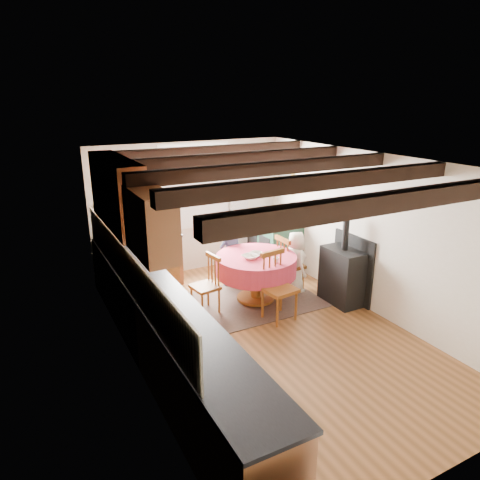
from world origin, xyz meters
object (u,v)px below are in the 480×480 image
chair_left (205,285)px  child_far (231,256)px  child_right (295,262)px  aga_range (274,241)px  chair_near (280,287)px  cast_iron_stove (343,261)px  cup (276,260)px  dining_table (256,278)px  chair_right (290,263)px

chair_left → child_far: bearing=124.0°
child_far → child_right: (0.85, -0.71, -0.03)m
child_right → aga_range: bearing=-6.8°
chair_near → cast_iron_stove: cast_iron_stove is taller
cast_iron_stove → cup: bearing=165.3°
chair_near → cup: size_ratio=10.81×
dining_table → cast_iron_stove: 1.40m
child_right → cup: bearing=130.0°
chair_near → cup: bearing=61.4°
cast_iron_stove → cup: (-1.07, 0.28, 0.12)m
cup → chair_right: bearing=39.0°
dining_table → cast_iron_stove: bearing=-29.9°
child_right → cup: 0.82m
dining_table → child_right: child_right is taller
chair_right → aga_range: bearing=-20.2°
chair_near → cup: chair_near is taller
dining_table → child_far: bearing=97.0°
chair_left → chair_right: chair_right is taller
chair_right → aga_range: 1.16m
chair_left → child_far: size_ratio=0.82×
aga_range → cup: size_ratio=11.21×
dining_table → cast_iron_stove: (1.18, -0.68, 0.31)m
dining_table → chair_left: bearing=179.3°
chair_near → chair_right: size_ratio=1.07×
aga_range → child_far: (-1.16, -0.47, 0.06)m
dining_table → child_far: child_far is taller
dining_table → chair_left: size_ratio=1.41×
chair_right → chair_left: bearing=90.8°
aga_range → child_right: (-0.31, -1.18, 0.03)m
chair_near → chair_right: chair_near is taller
child_right → dining_table: bearing=98.7°
chair_left → aga_range: bearing=113.1°
chair_left → cup: chair_left is taller
child_right → chair_near: bearing=140.9°
dining_table → child_right: (0.76, 0.01, 0.14)m
chair_left → chair_right: (1.59, 0.08, 0.03)m
cast_iron_stove → cup: size_ratio=14.52×
dining_table → cup: (0.11, -0.40, 0.43)m
child_far → child_right: child_far is taller
aga_range → cup: aga_range is taller
dining_table → chair_left: chair_left is taller
chair_left → cast_iron_stove: (2.06, -0.69, 0.24)m
chair_left → chair_right: 1.59m
chair_left → aga_range: (1.95, 1.18, 0.04)m
aga_range → child_right: 1.22m
chair_near → child_right: 1.05m
chair_right → cast_iron_stove: bearing=-150.6°
chair_right → cup: (-0.60, -0.49, 0.33)m
chair_right → child_right: child_right is taller
chair_left → cup: size_ratio=9.50×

